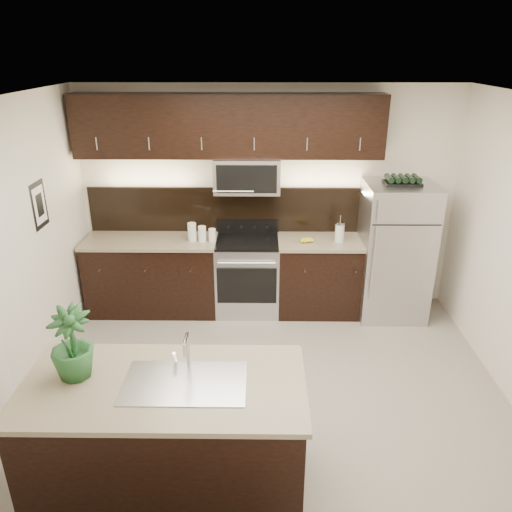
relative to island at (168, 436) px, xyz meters
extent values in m
plane|color=gray|center=(0.75, 1.07, -0.47)|extent=(4.50, 4.50, 0.00)
cube|color=silver|center=(0.75, 3.07, 0.88)|extent=(4.50, 0.02, 2.70)
cube|color=silver|center=(0.75, -0.93, 0.88)|extent=(4.50, 0.02, 2.70)
cube|color=silver|center=(-1.50, 1.07, 0.88)|extent=(0.02, 4.00, 2.70)
cube|color=white|center=(0.75, 1.07, 2.23)|extent=(4.50, 4.00, 0.02)
cube|color=black|center=(-1.49, 1.82, 1.18)|extent=(0.01, 0.32, 0.46)
cube|color=white|center=(-1.49, 1.82, 1.18)|extent=(0.00, 0.24, 0.36)
cube|color=black|center=(-0.67, 2.76, -0.02)|extent=(1.57, 0.62, 0.90)
cube|color=black|center=(1.46, 2.76, -0.02)|extent=(1.16, 0.62, 0.90)
cube|color=#B2B2B7|center=(0.50, 2.76, -0.02)|extent=(0.76, 0.62, 0.90)
cube|color=black|center=(0.50, 2.76, 0.44)|extent=(0.76, 0.60, 0.03)
cube|color=tan|center=(-0.67, 2.76, 0.45)|extent=(1.59, 0.65, 0.04)
cube|color=tan|center=(1.46, 2.76, 0.45)|extent=(1.18, 0.65, 0.04)
cube|color=black|center=(0.29, 3.06, 0.75)|extent=(3.49, 0.02, 0.56)
cube|color=#B2B2B7|center=(0.50, 2.87, 1.23)|extent=(0.76, 0.40, 0.40)
cube|color=black|center=(0.29, 2.91, 1.78)|extent=(3.49, 0.33, 0.70)
cube|color=black|center=(0.00, 0.00, -0.02)|extent=(1.90, 0.90, 0.90)
cube|color=tan|center=(0.00, 0.00, 0.45)|extent=(1.96, 0.96, 0.04)
cube|color=silver|center=(0.15, 0.00, 0.47)|extent=(0.84, 0.50, 0.01)
cylinder|color=silver|center=(0.15, 0.21, 0.59)|extent=(0.03, 0.03, 0.24)
cylinder|color=silver|center=(0.15, 0.14, 0.74)|extent=(0.02, 0.14, 0.02)
cylinder|color=silver|center=(0.15, 0.07, 0.69)|extent=(0.02, 0.02, 0.10)
cube|color=#B2B2B7|center=(2.25, 2.70, 0.35)|extent=(0.79, 0.71, 1.64)
cube|color=black|center=(2.25, 2.70, 1.18)|extent=(0.40, 0.25, 0.03)
cylinder|color=black|center=(2.10, 2.70, 1.23)|extent=(0.07, 0.23, 0.07)
cylinder|color=black|center=(2.17, 2.70, 1.23)|extent=(0.07, 0.23, 0.07)
cylinder|color=black|center=(2.25, 2.70, 1.23)|extent=(0.07, 0.23, 0.07)
cylinder|color=black|center=(2.33, 2.70, 1.23)|extent=(0.07, 0.23, 0.07)
cylinder|color=black|center=(2.41, 2.70, 1.23)|extent=(0.07, 0.23, 0.07)
imported|color=#205125|center=(-0.62, 0.08, 0.73)|extent=(0.31, 0.31, 0.53)
cylinder|color=silver|center=(-0.15, 2.71, 0.58)|extent=(0.10, 0.10, 0.22)
cylinder|color=white|center=(-0.03, 2.70, 0.56)|extent=(0.09, 0.09, 0.18)
cylinder|color=white|center=(0.09, 2.70, 0.55)|extent=(0.08, 0.08, 0.16)
cylinder|color=silver|center=(1.59, 2.71, 0.57)|extent=(0.11, 0.11, 0.21)
cylinder|color=silver|center=(1.59, 2.71, 0.69)|extent=(0.11, 0.11, 0.02)
cylinder|color=silver|center=(1.59, 2.71, 0.74)|extent=(0.01, 0.01, 0.08)
ellipsoid|color=gold|center=(1.15, 2.68, 0.49)|extent=(0.19, 0.17, 0.05)
camera|label=1|loc=(0.67, -2.80, 2.60)|focal=35.00mm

